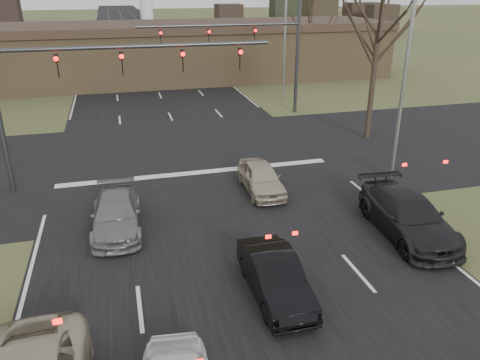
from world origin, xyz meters
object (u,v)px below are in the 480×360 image
object	(u,v)px
car_grey_ahead	(116,214)
mast_arm_near	(74,75)
car_silver_ahead	(261,178)
streetlight_right_far	(283,28)
car_charcoal_sedan	(408,216)
building	(172,52)
car_black_hatch	(275,276)
streetlight_right_near	(403,61)
mast_arm_far	(259,43)

from	to	relation	value
car_grey_ahead	mast_arm_near	bearing A→B (deg)	106.29
car_silver_ahead	streetlight_right_far	bearing A→B (deg)	69.12
streetlight_right_far	car_charcoal_sedan	bearing A→B (deg)	-97.29
building	streetlight_right_far	bearing A→B (deg)	-56.35
car_grey_ahead	car_black_hatch	bearing A→B (deg)	-48.33
mast_arm_near	streetlight_right_far	bearing A→B (deg)	43.89
streetlight_right_near	car_black_hatch	bearing A→B (deg)	-138.50
streetlight_right_near	car_silver_ahead	xyz separation A→B (m)	(-6.44, 0.09, -4.93)
car_black_hatch	car_silver_ahead	size ratio (longest dim) A/B	1.03
building	car_silver_ahead	distance (m)	27.99
car_charcoal_sedan	car_black_hatch	bearing A→B (deg)	-154.61
mast_arm_near	mast_arm_far	world-z (taller)	same
building	car_charcoal_sedan	xyz separation A→B (m)	(4.50, -33.07, -1.90)
mast_arm_near	streetlight_right_far	size ratio (longest dim) A/B	1.21
mast_arm_near	car_silver_ahead	world-z (taller)	mast_arm_near
car_black_hatch	car_charcoal_sedan	size ratio (longest dim) A/B	0.76
building	streetlight_right_far	size ratio (longest dim) A/B	4.24
streetlight_right_near	streetlight_right_far	distance (m)	17.01
streetlight_right_near	mast_arm_far	bearing A→B (deg)	101.47
car_black_hatch	car_silver_ahead	xyz separation A→B (m)	(1.88, 7.45, 0.00)
mast_arm_far	car_grey_ahead	world-z (taller)	mast_arm_far
mast_arm_far	streetlight_right_near	world-z (taller)	streetlight_right_near
mast_arm_near	mast_arm_far	bearing A→B (deg)	41.22
mast_arm_near	streetlight_right_near	distance (m)	14.38
streetlight_right_near	car_black_hatch	world-z (taller)	streetlight_right_near
streetlight_right_near	car_charcoal_sedan	distance (m)	7.37
car_charcoal_sedan	building	bearing A→B (deg)	102.21
mast_arm_near	car_charcoal_sedan	bearing A→B (deg)	-34.52
mast_arm_near	car_black_hatch	world-z (taller)	mast_arm_near
streetlight_right_far	car_silver_ahead	distance (m)	18.93
mast_arm_near	car_silver_ahead	bearing A→B (deg)	-20.92
mast_arm_near	car_grey_ahead	distance (m)	6.72
mast_arm_near	mast_arm_far	xyz separation A→B (m)	(11.41, 10.00, -0.06)
mast_arm_far	car_black_hatch	xyz separation A→B (m)	(-5.68, -20.36, -4.36)
streetlight_right_near	car_silver_ahead	distance (m)	8.11
car_black_hatch	car_silver_ahead	distance (m)	7.69
mast_arm_far	car_silver_ahead	size ratio (longest dim) A/B	2.88
car_charcoal_sedan	car_silver_ahead	distance (m)	6.60
building	car_charcoal_sedan	size ratio (longest dim) A/B	8.08
car_silver_ahead	car_grey_ahead	bearing A→B (deg)	-161.29
mast_arm_near	streetlight_right_near	xyz separation A→B (m)	(14.05, -3.00, 0.51)
streetlight_right_far	car_black_hatch	world-z (taller)	streetlight_right_far
car_black_hatch	car_grey_ahead	xyz separation A→B (m)	(-4.50, 5.46, -0.02)
streetlight_right_near	car_grey_ahead	size ratio (longest dim) A/B	2.27
streetlight_right_near	car_black_hatch	xyz separation A→B (m)	(-8.32, -7.36, -4.93)
mast_arm_far	car_charcoal_sedan	xyz separation A→B (m)	(0.32, -18.07, -4.26)
mast_arm_far	car_silver_ahead	distance (m)	14.15
car_black_hatch	car_grey_ahead	world-z (taller)	car_black_hatch
car_grey_ahead	car_silver_ahead	world-z (taller)	car_silver_ahead
building	mast_arm_near	size ratio (longest dim) A/B	3.50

